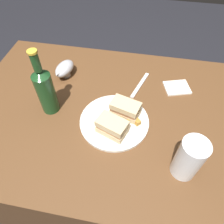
# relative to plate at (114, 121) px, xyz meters

# --- Properties ---
(ground_plane) EXTENTS (6.00, 6.00, 0.00)m
(ground_plane) POSITION_rel_plate_xyz_m (-0.03, 0.05, -0.78)
(ground_plane) COLOR black
(dining_table) EXTENTS (1.24, 0.84, 0.78)m
(dining_table) POSITION_rel_plate_xyz_m (-0.03, 0.05, -0.39)
(dining_table) COLOR brown
(dining_table) RESTS_ON ground
(plate) EXTENTS (0.27, 0.27, 0.01)m
(plate) POSITION_rel_plate_xyz_m (0.00, 0.00, 0.00)
(plate) COLOR silver
(plate) RESTS_ON dining_table
(sandwich_half_left) EXTENTS (0.13, 0.10, 0.06)m
(sandwich_half_left) POSITION_rel_plate_xyz_m (0.00, -0.05, 0.04)
(sandwich_half_left) COLOR #CCB284
(sandwich_half_left) RESTS_ON plate
(sandwich_half_right) EXTENTS (0.13, 0.10, 0.06)m
(sandwich_half_right) POSITION_rel_plate_xyz_m (0.04, 0.04, 0.04)
(sandwich_half_right) COLOR #CCB284
(sandwich_half_right) RESTS_ON plate
(potato_wedge_front) EXTENTS (0.04, 0.04, 0.02)m
(potato_wedge_front) POSITION_rel_plate_xyz_m (0.08, 0.01, 0.02)
(potato_wedge_front) COLOR #B77F33
(potato_wedge_front) RESTS_ON plate
(potato_wedge_middle) EXTENTS (0.03, 0.04, 0.02)m
(potato_wedge_middle) POSITION_rel_plate_xyz_m (0.06, 0.02, 0.02)
(potato_wedge_middle) COLOR gold
(potato_wedge_middle) RESTS_ON plate
(potato_wedge_back) EXTENTS (0.05, 0.05, 0.02)m
(potato_wedge_back) POSITION_rel_plate_xyz_m (0.03, -0.02, 0.02)
(potato_wedge_back) COLOR #B77F33
(potato_wedge_back) RESTS_ON plate
(pint_glass) EXTENTS (0.08, 0.08, 0.17)m
(pint_glass) POSITION_rel_plate_xyz_m (0.26, -0.15, 0.07)
(pint_glass) COLOR white
(pint_glass) RESTS_ON dining_table
(gravy_boat) EXTENTS (0.09, 0.14, 0.07)m
(gravy_boat) POSITION_rel_plate_xyz_m (-0.28, 0.23, 0.04)
(gravy_boat) COLOR #B7B7BC
(gravy_boat) RESTS_ON dining_table
(cider_bottle) EXTENTS (0.07, 0.07, 0.28)m
(cider_bottle) POSITION_rel_plate_xyz_m (-0.27, 0.02, 0.11)
(cider_bottle) COLOR #19421E
(cider_bottle) RESTS_ON dining_table
(napkin) EXTENTS (0.13, 0.12, 0.01)m
(napkin) POSITION_rel_plate_xyz_m (0.25, 0.24, -0.00)
(napkin) COLOR silver
(napkin) RESTS_ON dining_table
(fork) EXTENTS (0.07, 0.18, 0.01)m
(fork) POSITION_rel_plate_xyz_m (0.08, 0.23, -0.00)
(fork) COLOR silver
(fork) RESTS_ON dining_table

